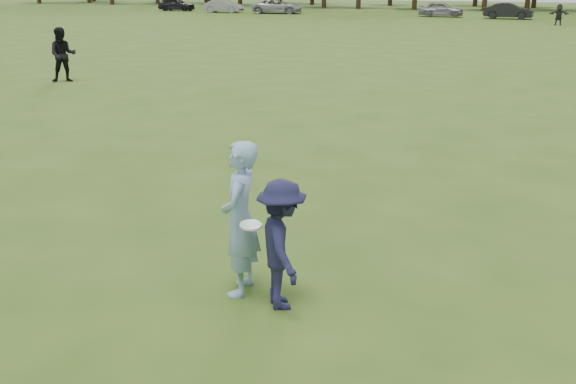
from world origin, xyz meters
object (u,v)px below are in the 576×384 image
at_px(player_far_d, 559,15).
at_px(car_e, 441,9).
at_px(player_far_a, 63,55).
at_px(car_b, 224,6).
at_px(car_c, 278,6).
at_px(car_f, 508,11).
at_px(defender, 282,245).
at_px(car_a, 176,4).
at_px(thrower, 240,219).

bearing_deg(player_far_d, car_e, 147.46).
distance_m(player_far_a, player_far_d, 41.98).
relative_size(player_far_a, player_far_d, 1.23).
relative_size(car_b, car_c, 0.79).
relative_size(car_b, car_f, 0.96).
distance_m(defender, player_far_a, 19.88).
distance_m(player_far_d, car_e, 12.79).
bearing_deg(car_a, thrower, -152.50).
height_order(defender, car_b, defender).
bearing_deg(defender, car_b, -6.30).
bearing_deg(player_far_d, car_f, 126.17).
xyz_separation_m(thrower, car_b, (-27.70, 59.18, -0.32)).
distance_m(thrower, player_far_d, 52.03).
bearing_deg(car_c, car_f, -100.39).
relative_size(defender, player_far_a, 0.80).
height_order(thrower, car_c, thrower).
distance_m(player_far_a, car_c, 46.31).
relative_size(player_far_a, car_a, 0.50).
distance_m(thrower, car_c, 63.38).
height_order(car_a, car_b, car_a).
relative_size(player_far_a, car_f, 0.47).
distance_m(thrower, car_e, 59.75).
height_order(player_far_a, car_f, player_far_a).
xyz_separation_m(player_far_a, car_e, (8.02, 45.53, -0.30)).
height_order(car_a, car_e, car_e).
relative_size(thrower, car_f, 0.47).
xyz_separation_m(car_c, car_f, (22.62, -1.08, -0.01)).
xyz_separation_m(player_far_d, car_e, (-10.20, 7.72, -0.11)).
distance_m(defender, car_e, 60.00).
xyz_separation_m(car_a, car_c, (12.29, -1.19, 0.03)).
bearing_deg(car_b, player_far_d, -103.51).
height_order(thrower, defender, thrower).
distance_m(car_c, car_e, 16.50).
bearing_deg(car_e, car_a, 86.94).
height_order(car_a, car_f, car_f).
distance_m(player_far_d, car_c, 27.79).
xyz_separation_m(defender, car_b, (-28.32, 59.37, -0.14)).
xyz_separation_m(thrower, car_e, (-5.30, 59.52, -0.28)).
relative_size(defender, car_f, 0.38).
bearing_deg(defender, player_far_a, 12.74).
distance_m(player_far_a, car_f, 46.65).
bearing_deg(car_b, car_e, -89.89).
distance_m(defender, car_a, 70.09).
xyz_separation_m(car_b, car_f, (28.51, -0.75, 0.03)).
height_order(thrower, player_far_a, player_far_a).
bearing_deg(car_c, player_far_d, -113.78).
distance_m(car_a, car_e, 28.81).
bearing_deg(player_far_d, thrower, -90.82).
bearing_deg(thrower, car_a, -159.55).
relative_size(player_far_d, car_c, 0.32).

